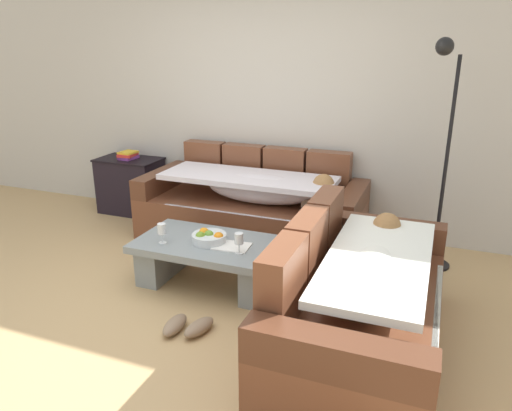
# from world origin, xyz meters

# --- Properties ---
(ground_plane) EXTENTS (14.00, 14.00, 0.00)m
(ground_plane) POSITION_xyz_m (0.00, 0.00, 0.00)
(ground_plane) COLOR tan
(back_wall) EXTENTS (9.00, 0.10, 2.70)m
(back_wall) POSITION_xyz_m (0.00, 2.15, 1.35)
(back_wall) COLOR beige
(back_wall) RESTS_ON ground_plane
(couch_along_wall) EXTENTS (2.21, 0.92, 0.88)m
(couch_along_wall) POSITION_xyz_m (0.11, 1.62, 0.33)
(couch_along_wall) COLOR brown
(couch_along_wall) RESTS_ON ground_plane
(couch_near_window) EXTENTS (0.92, 1.86, 0.88)m
(couch_near_window) POSITION_xyz_m (1.43, 0.12, 0.33)
(couch_near_window) COLOR brown
(couch_near_window) RESTS_ON ground_plane
(coffee_table) EXTENTS (1.20, 0.68, 0.38)m
(coffee_table) POSITION_xyz_m (0.14, 0.57, 0.24)
(coffee_table) COLOR gray
(coffee_table) RESTS_ON ground_plane
(fruit_bowl) EXTENTS (0.28, 0.28, 0.10)m
(fruit_bowl) POSITION_xyz_m (0.13, 0.56, 0.42)
(fruit_bowl) COLOR silver
(fruit_bowl) RESTS_ON coffee_table
(wine_glass_near_left) EXTENTS (0.07, 0.07, 0.17)m
(wine_glass_near_left) POSITION_xyz_m (-0.21, 0.41, 0.50)
(wine_glass_near_left) COLOR silver
(wine_glass_near_left) RESTS_ON coffee_table
(wine_glass_near_right) EXTENTS (0.07, 0.07, 0.17)m
(wine_glass_near_right) POSITION_xyz_m (0.45, 0.45, 0.50)
(wine_glass_near_right) COLOR silver
(wine_glass_near_right) RESTS_ON coffee_table
(open_magazine) EXTENTS (0.29, 0.23, 0.01)m
(open_magazine) POSITION_xyz_m (0.35, 0.54, 0.39)
(open_magazine) COLOR white
(open_magazine) RESTS_ON coffee_table
(side_cabinet) EXTENTS (0.72, 0.44, 0.64)m
(side_cabinet) POSITION_xyz_m (-1.53, 1.85, 0.32)
(side_cabinet) COLOR black
(side_cabinet) RESTS_ON ground_plane
(book_stack_on_cabinet) EXTENTS (0.19, 0.23, 0.08)m
(book_stack_on_cabinet) POSITION_xyz_m (-1.53, 1.85, 0.68)
(book_stack_on_cabinet) COLOR #72337F
(book_stack_on_cabinet) RESTS_ON side_cabinet
(floor_lamp) EXTENTS (0.33, 0.31, 1.95)m
(floor_lamp) POSITION_xyz_m (1.79, 1.57, 1.12)
(floor_lamp) COLOR black
(floor_lamp) RESTS_ON ground_plane
(pair_of_shoes) EXTENTS (0.33, 0.32, 0.09)m
(pair_of_shoes) POSITION_xyz_m (0.29, -0.13, 0.04)
(pair_of_shoes) COLOR #8C7259
(pair_of_shoes) RESTS_ON ground_plane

